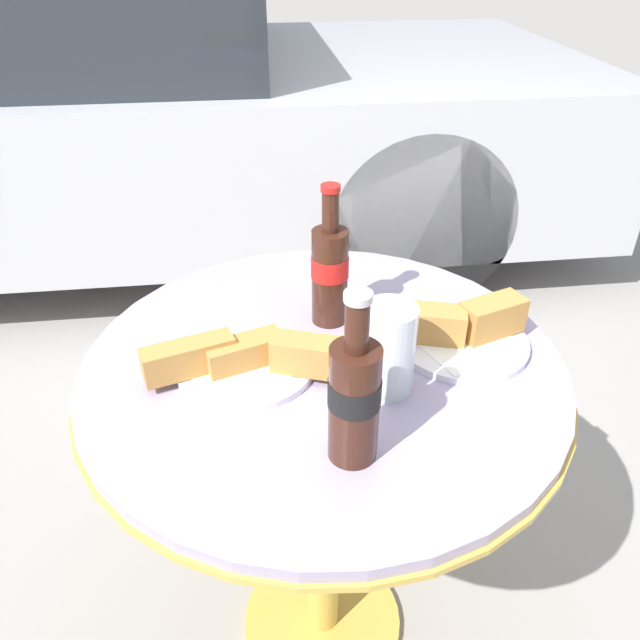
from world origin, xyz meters
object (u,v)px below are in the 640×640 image
cola_bottle_left (354,397)px  cola_bottle_right (330,271)px  drinking_glass (388,352)px  lunch_plate_far (462,331)px  bistro_table (323,424)px  parked_car (56,109)px  lunch_plate_near (246,359)px

cola_bottle_left → cola_bottle_right: bearing=87.5°
drinking_glass → lunch_plate_far: (0.15, 0.09, -0.04)m
bistro_table → parked_car: size_ratio=0.17×
drinking_glass → lunch_plate_near: 0.22m
bistro_table → parked_car: (-0.90, 2.11, 0.01)m
lunch_plate_near → cola_bottle_right: bearing=41.6°
lunch_plate_near → parked_car: parked_car is taller
cola_bottle_left → drinking_glass: (0.07, 0.13, -0.03)m
bistro_table → lunch_plate_far: size_ratio=3.57×
bistro_table → drinking_glass: (0.08, -0.08, 0.20)m
lunch_plate_near → lunch_plate_far: 0.35m
cola_bottle_left → parked_car: size_ratio=0.05×
cola_bottle_right → lunch_plate_far: cola_bottle_right is taller
drinking_glass → lunch_plate_near: drinking_glass is taller
drinking_glass → lunch_plate_far: 0.18m
cola_bottle_left → lunch_plate_far: size_ratio=1.13×
parked_car → cola_bottle_left: bearing=-68.4°
cola_bottle_left → drinking_glass: 0.15m
bistro_table → lunch_plate_near: 0.20m
cola_bottle_left → lunch_plate_near: bearing=125.1°
cola_bottle_right → parked_car: bearing=115.0°
parked_car → lunch_plate_near: bearing=-69.8°
cola_bottle_left → lunch_plate_near: size_ratio=0.80×
bistro_table → drinking_glass: size_ratio=5.59×
bistro_table → cola_bottle_left: (0.01, -0.21, 0.23)m
drinking_glass → lunch_plate_far: size_ratio=0.64×
drinking_glass → lunch_plate_near: (-0.21, 0.06, -0.04)m
cola_bottle_right → lunch_plate_near: bearing=-138.4°
bistro_table → lunch_plate_near: size_ratio=2.55×
cola_bottle_right → drinking_glass: bearing=-73.1°
drinking_glass → parked_car: (-0.99, 2.19, -0.20)m
lunch_plate_far → parked_car: (-1.13, 2.09, -0.16)m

